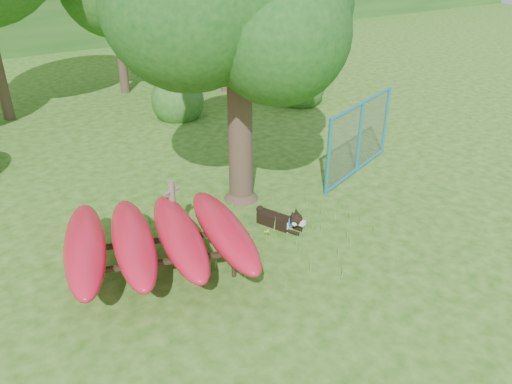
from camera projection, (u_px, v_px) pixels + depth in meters
ground at (280, 264)px, 9.73m from camera, size 80.00×80.00×0.00m
wooden_post at (173, 211)px, 10.09m from camera, size 0.38×0.19×1.41m
kayak_rack at (156, 238)px, 9.04m from camera, size 3.70×4.00×1.08m
husky_dog at (282, 220)px, 10.83m from camera, size 0.68×1.20×0.56m
fence_section at (360, 137)px, 13.02m from camera, size 3.18×1.25×3.28m
wildflower_clump at (267, 232)px, 10.40m from camera, size 0.11×0.10×0.24m
shrub_right at (299, 103)px, 18.81m from camera, size 1.80×1.80×1.80m
shrub_mid at (179, 117)px, 17.40m from camera, size 1.80×1.80×1.80m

